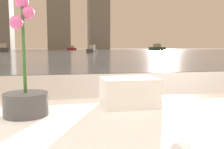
{
  "coord_description": "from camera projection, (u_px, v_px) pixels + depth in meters",
  "views": [
    {
      "loc": [
        -0.34,
        -0.18,
        0.77
      ],
      "look_at": [
        0.12,
        2.13,
        0.51
      ],
      "focal_mm": 40.0,
      "sensor_mm": 36.0,
      "label": 1
    }
  ],
  "objects": [
    {
      "name": "potted_orchid",
      "position": [
        25.0,
        92.0,
        0.9
      ],
      "size": [
        0.16,
        0.16,
        0.43
      ],
      "color": "#4C4C4C",
      "rests_on": "bathtub"
    },
    {
      "name": "harbor_boat_2",
      "position": [
        3.0,
        49.0,
        46.52
      ],
      "size": [
        2.57,
        4.36,
        1.55
      ],
      "color": "#4C4C51",
      "rests_on": "harbor_water"
    },
    {
      "name": "harbor_boat_0",
      "position": [
        157.0,
        48.0,
        74.0
      ],
      "size": [
        3.84,
        5.43,
        1.94
      ],
      "color": "#335647",
      "rests_on": "harbor_water"
    },
    {
      "name": "harbor_boat_4",
      "position": [
        72.0,
        48.0,
        78.9
      ],
      "size": [
        2.77,
        3.8,
        1.36
      ],
      "color": "maroon",
      "rests_on": "harbor_water"
    },
    {
      "name": "skyline_tower_2",
      "position": [
        59.0,
        13.0,
        113.34
      ],
      "size": [
        9.98,
        12.0,
        32.4
      ],
      "color": "gray",
      "rests_on": "ground_plane"
    },
    {
      "name": "towel_stack",
      "position": [
        129.0,
        92.0,
        1.05
      ],
      "size": [
        0.23,
        0.17,
        0.12
      ],
      "color": "white",
      "rests_on": "bathtub"
    },
    {
      "name": "harbor_boat_1",
      "position": [
        92.0,
        50.0,
        39.12
      ],
      "size": [
        2.07,
        3.3,
        1.17
      ],
      "color": "#4C4C51",
      "rests_on": "harbor_water"
    },
    {
      "name": "harbor_water",
      "position": [
        64.0,
        51.0,
        60.78
      ],
      "size": [
        180.0,
        110.0,
        0.01
      ],
      "color": "slate",
      "rests_on": "ground_plane"
    }
  ]
}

